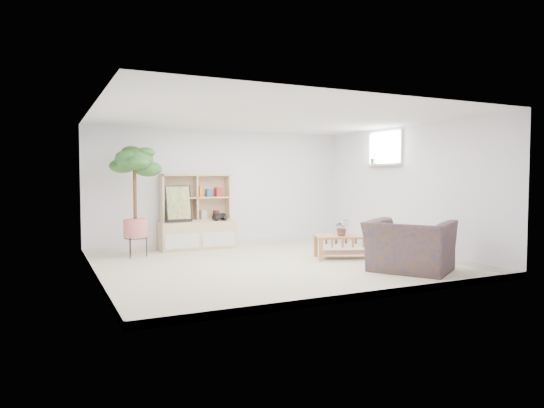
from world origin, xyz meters
name	(u,v)px	position (x,y,z in m)	size (l,w,h in m)	color
floor	(274,265)	(0.00, 0.00, 0.00)	(5.50, 5.00, 0.01)	beige
ceiling	(274,117)	(0.00, 0.00, 2.40)	(5.50, 5.00, 0.01)	white
walls	(274,192)	(0.00, 0.00, 1.20)	(5.51, 5.01, 2.40)	white
baseboard	(274,262)	(0.00, 0.00, 0.05)	(5.50, 5.00, 0.10)	white
window	(386,148)	(2.73, 0.60, 2.00)	(0.10, 0.98, 0.68)	white
window_sill	(383,165)	(2.67, 0.60, 1.68)	(0.14, 1.00, 0.04)	white
storage_unit	(197,212)	(-0.61, 2.24, 0.75)	(1.49, 0.50, 1.49)	beige
poster	(178,204)	(-1.00, 2.20, 0.92)	(0.52, 0.12, 0.72)	#FFF320
toy_truck	(219,216)	(-0.18, 2.15, 0.64)	(0.32, 0.22, 0.17)	black
coffee_table	(344,247)	(1.40, 0.04, 0.20)	(1.00, 0.54, 0.41)	#AC7542
table_plant	(342,227)	(1.34, 0.02, 0.56)	(0.26, 0.23, 0.29)	#196116
floor_tree	(135,201)	(-1.89, 1.78, 1.00)	(0.74, 0.74, 2.00)	#225C23
armchair	(410,242)	(1.62, -1.38, 0.44)	(1.20, 1.04, 0.89)	navy
sill_plant	(374,158)	(2.67, 0.90, 1.82)	(0.13, 0.10, 0.23)	#225C23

